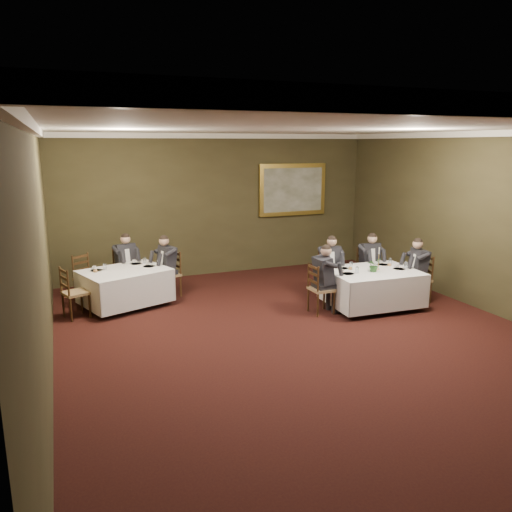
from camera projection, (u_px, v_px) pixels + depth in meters
ground at (310, 342)px, 8.36m from camera, size 10.00×10.00×0.00m
ceiling at (315, 127)px, 7.59m from camera, size 8.00×10.00×0.10m
back_wall at (218, 205)px, 12.50m from camera, size 8.00×0.10×3.50m
left_wall at (41, 261)px, 6.53m from camera, size 0.10×10.00×3.50m
right_wall at (500, 225)px, 9.42m from camera, size 0.10×10.00×3.50m
crown_molding at (315, 131)px, 7.60m from camera, size 8.00×10.00×0.12m
table_main at (372, 286)px, 10.09m from camera, size 1.86×1.45×0.67m
table_second at (125, 285)px, 10.13m from camera, size 1.96×1.73×0.67m
chair_main_backleft at (329, 284)px, 10.82m from camera, size 0.52×0.50×1.00m
diner_main_backleft at (329, 274)px, 10.76m from camera, size 0.49×0.55×1.35m
chair_main_backright at (368, 280)px, 11.13m from camera, size 0.45×0.43×1.00m
diner_main_backright at (369, 270)px, 11.07m from camera, size 0.43×0.49×1.35m
chair_main_endleft at (321, 299)px, 9.76m from camera, size 0.43×0.45×1.00m
diner_main_endleft at (321, 288)px, 9.71m from camera, size 0.49×0.43×1.35m
chair_main_endright at (419, 288)px, 10.48m from camera, size 0.49×0.51×1.00m
diner_main_endright at (419, 278)px, 10.43m from camera, size 0.54×0.48×1.35m
chair_sec_backleft at (88, 288)px, 10.50m from camera, size 0.60×0.59×1.00m
chair_sec_backright at (126, 281)px, 11.07m from camera, size 0.54×0.53×1.00m
diner_sec_backright at (126, 271)px, 11.01m from camera, size 0.52×0.57×1.35m
chair_sec_endright at (169, 284)px, 10.83m from camera, size 0.54×0.55×1.00m
diner_sec_endright at (169, 274)px, 10.78m from camera, size 0.58×0.53×1.35m
chair_sec_endleft at (76, 303)px, 9.50m from camera, size 0.54×0.55×1.00m
centerpiece at (374, 264)px, 9.91m from camera, size 0.31×0.28×0.29m
candlestick at (379, 261)px, 10.08m from camera, size 0.07×0.07×0.47m
place_setting_table_main at (344, 266)px, 10.25m from camera, size 0.33×0.31×0.14m
place_setting_table_second at (99, 268)px, 10.07m from camera, size 0.33×0.31×0.14m
painting at (293, 190)px, 13.11m from camera, size 1.89×0.09×1.35m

